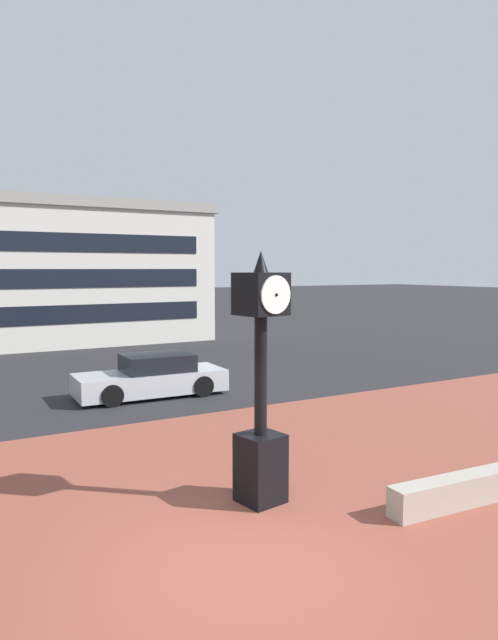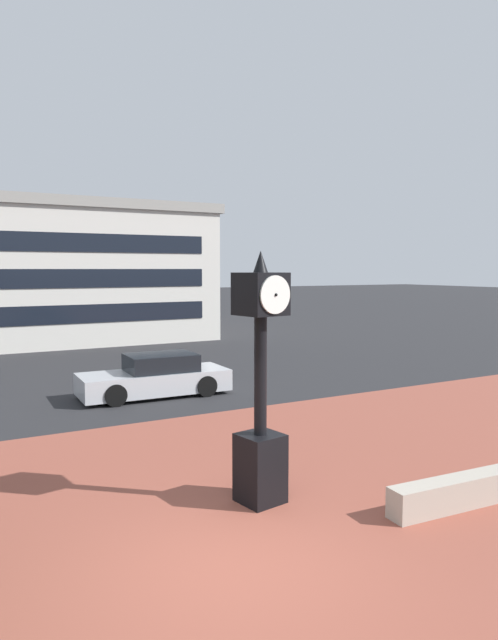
% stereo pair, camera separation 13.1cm
% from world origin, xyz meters
% --- Properties ---
extents(ground_plane, '(200.00, 200.00, 0.00)m').
position_xyz_m(ground_plane, '(0.00, 0.00, 0.00)').
color(ground_plane, '#262628').
extents(plaza_brick_paving, '(44.00, 11.39, 0.01)m').
position_xyz_m(plaza_brick_paving, '(0.00, 1.69, 0.00)').
color(plaza_brick_paving, brown).
rests_on(plaza_brick_paving, ground).
extents(planter_wall, '(3.22, 0.59, 0.50)m').
position_xyz_m(planter_wall, '(4.38, -0.10, 0.25)').
color(planter_wall, '#ADA393').
rests_on(planter_wall, ground).
extents(street_clock, '(0.80, 0.84, 4.18)m').
position_xyz_m(street_clock, '(1.38, 1.67, 1.84)').
color(street_clock, black).
rests_on(street_clock, ground).
extents(car_street_far, '(4.54, 1.91, 1.28)m').
position_xyz_m(car_street_far, '(2.59, 10.14, 0.57)').
color(car_street_far, '#B7BABF').
rests_on(car_street_far, ground).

